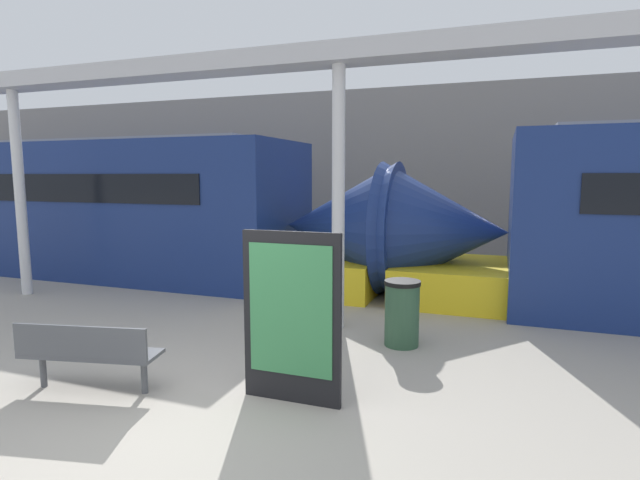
{
  "coord_description": "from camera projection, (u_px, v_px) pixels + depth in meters",
  "views": [
    {
      "loc": [
        2.83,
        -3.57,
        2.35
      ],
      "look_at": [
        0.32,
        3.38,
        1.4
      ],
      "focal_mm": 28.0,
      "sensor_mm": 36.0,
      "label": 1
    }
  ],
  "objects": [
    {
      "name": "ground_plane",
      "position": [
        163.0,
        433.0,
        4.59
      ],
      "size": [
        60.0,
        60.0,
        0.0
      ],
      "primitive_type": "plane",
      "color": "#A8A093"
    },
    {
      "name": "trash_bin",
      "position": [
        402.0,
        313.0,
        6.92
      ],
      "size": [
        0.5,
        0.5,
        0.92
      ],
      "color": "#2D5138",
      "rests_on": "ground_plane"
    },
    {
      "name": "train_right",
      "position": [
        42.0,
        208.0,
        12.94
      ],
      "size": [
        18.48,
        2.93,
        3.2
      ],
      "color": "navy",
      "rests_on": "ground_plane"
    },
    {
      "name": "poster_board",
      "position": [
        291.0,
        317.0,
        5.13
      ],
      "size": [
        1.07,
        0.07,
        1.8
      ],
      "color": "black",
      "rests_on": "ground_plane"
    },
    {
      "name": "bench_near",
      "position": [
        87.0,
        351.0,
        5.39
      ],
      "size": [
        1.56,
        0.74,
        0.79
      ],
      "rotation": [
        0.0,
        0.0,
        0.2
      ],
      "color": "#4C4F54",
      "rests_on": "ground_plane"
    },
    {
      "name": "support_column_near",
      "position": [
        338.0,
        200.0,
        7.55
      ],
      "size": [
        0.2,
        0.2,
        3.98
      ],
      "primitive_type": "cylinder",
      "color": "silver",
      "rests_on": "ground_plane"
    },
    {
      "name": "station_wall",
      "position": [
        403.0,
        171.0,
        15.2
      ],
      "size": [
        56.0,
        0.2,
        5.0
      ],
      "primitive_type": "cube",
      "color": "gray",
      "rests_on": "ground_plane"
    },
    {
      "name": "canopy_beam",
      "position": [
        339.0,
        54.0,
        7.28
      ],
      "size": [
        28.0,
        0.6,
        0.28
      ],
      "primitive_type": "cube",
      "color": "#B7B7BC",
      "rests_on": "support_column_near"
    },
    {
      "name": "support_column_far",
      "position": [
        20.0,
        195.0,
        9.76
      ],
      "size": [
        0.2,
        0.2,
        3.98
      ],
      "primitive_type": "cylinder",
      "color": "silver",
      "rests_on": "ground_plane"
    }
  ]
}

